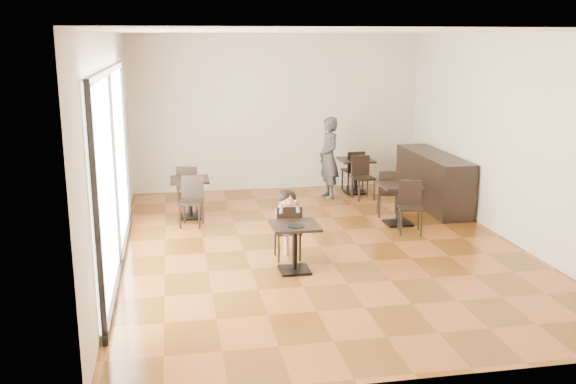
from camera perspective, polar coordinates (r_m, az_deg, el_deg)
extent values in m
cube|color=brown|center=(9.88, 2.87, -4.84)|extent=(6.00, 8.00, 0.01)
cube|color=white|center=(9.38, 3.10, 14.05)|extent=(6.00, 8.00, 0.01)
cube|color=beige|center=(13.39, -0.99, 7.04)|extent=(6.00, 0.01, 3.20)
cube|color=beige|center=(5.77, 12.15, -1.97)|extent=(6.00, 0.01, 3.20)
cube|color=beige|center=(9.29, -15.38, 3.67)|extent=(0.01, 8.00, 3.20)
cube|color=beige|center=(10.60, 19.02, 4.59)|extent=(0.01, 8.00, 3.20)
cube|color=white|center=(8.83, -15.37, 1.86)|extent=(0.04, 4.50, 2.60)
cylinder|color=black|center=(8.54, 0.73, -3.02)|extent=(0.23, 0.23, 0.01)
imported|color=#39393E|center=(12.69, 3.64, 3.05)|extent=(0.46, 0.63, 1.62)
cube|color=black|center=(12.40, 12.75, 1.03)|extent=(0.60, 2.40, 1.00)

